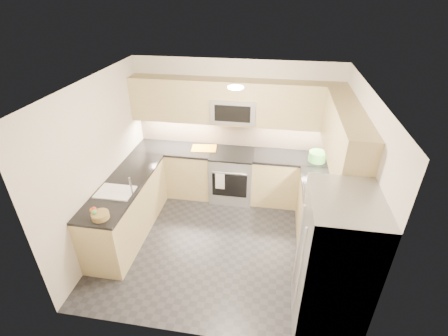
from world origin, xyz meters
TOP-DOWN VIEW (x-y plane):
  - floor at (0.00, 0.00)m, footprint 3.60×3.20m
  - ceiling at (0.00, 0.00)m, footprint 3.60×3.20m
  - wall_back at (0.00, 1.60)m, footprint 3.60×0.02m
  - wall_front at (0.00, -1.60)m, footprint 3.60×0.02m
  - wall_left at (-1.80, 0.00)m, footprint 0.02×3.20m
  - wall_right at (1.80, 0.00)m, footprint 0.02×3.20m
  - base_cab_back_left at (-1.09, 1.30)m, footprint 1.42×0.60m
  - base_cab_back_right at (1.09, 1.30)m, footprint 1.42×0.60m
  - base_cab_right at (1.50, 0.15)m, footprint 0.60×1.70m
  - base_cab_peninsula at (-1.50, 0.00)m, footprint 0.60×2.00m
  - countertop_back_left at (-1.09, 1.30)m, footprint 1.42×0.63m
  - countertop_back_right at (1.09, 1.30)m, footprint 1.42×0.63m
  - countertop_right at (1.50, 0.15)m, footprint 0.63×1.70m
  - countertop_peninsula at (-1.50, 0.00)m, footprint 0.63×2.00m
  - upper_cab_back at (0.00, 1.43)m, footprint 3.60×0.35m
  - upper_cab_right at (1.62, 0.28)m, footprint 0.35×1.95m
  - backsplash_back at (0.00, 1.60)m, footprint 3.60×0.01m
  - backsplash_right at (1.80, 0.45)m, footprint 0.01×2.30m
  - gas_range at (0.00, 1.28)m, footprint 0.76×0.65m
  - range_cooktop at (0.00, 1.28)m, footprint 0.76×0.65m
  - oven_door_glass at (0.00, 0.95)m, footprint 0.62×0.02m
  - oven_handle at (0.00, 0.93)m, footprint 0.60×0.02m
  - microwave at (0.00, 1.40)m, footprint 0.76×0.40m
  - microwave_door at (0.00, 1.20)m, footprint 0.60×0.01m
  - refrigerator at (1.45, -1.15)m, footprint 0.70×0.90m
  - fridge_handle_left at (1.08, -1.33)m, footprint 0.02×0.02m
  - fridge_handle_right at (1.08, -0.97)m, footprint 0.02×0.02m
  - sink_basin at (-1.50, -0.25)m, footprint 0.52×0.38m
  - faucet at (-1.24, -0.25)m, footprint 0.03×0.03m
  - utensil_bowl at (1.46, 1.21)m, footprint 0.31×0.31m
  - cutting_board at (-0.54, 1.35)m, footprint 0.48×0.36m
  - fruit_basket at (-1.42, -0.83)m, footprint 0.30×0.30m
  - fruit_apple at (-1.51, -0.81)m, footprint 0.07×0.07m
  - fruit_pear at (-1.48, -0.86)m, footprint 0.06×0.06m
  - dish_towel_check at (-0.16, 0.91)m, footprint 0.16×0.01m
  - fruit_orange at (-1.52, -0.83)m, footprint 0.06×0.06m

SIDE VIEW (x-z plane):
  - floor at x=0.00m, z-range 0.00..0.00m
  - base_cab_back_left at x=-1.09m, z-range 0.00..0.90m
  - base_cab_back_right at x=1.09m, z-range 0.00..0.90m
  - base_cab_right at x=1.50m, z-range 0.00..0.90m
  - base_cab_peninsula at x=-1.50m, z-range 0.00..0.90m
  - oven_door_glass at x=0.00m, z-range 0.22..0.68m
  - gas_range at x=0.00m, z-range 0.00..0.91m
  - dish_towel_check at x=-0.16m, z-range 0.40..0.70m
  - oven_handle at x=0.00m, z-range 0.71..0.73m
  - sink_basin at x=-1.50m, z-range 0.80..0.96m
  - refrigerator at x=1.45m, z-range 0.00..1.80m
  - range_cooktop at x=0.00m, z-range 0.90..0.93m
  - countertop_back_left at x=-1.09m, z-range 0.90..0.94m
  - countertop_back_right at x=1.09m, z-range 0.90..0.94m
  - countertop_right at x=1.50m, z-range 0.90..0.94m
  - countertop_peninsula at x=-1.50m, z-range 0.90..0.94m
  - cutting_board at x=-0.54m, z-range 0.94..0.95m
  - fridge_handle_left at x=1.08m, z-range 0.35..1.55m
  - fridge_handle_right at x=1.08m, z-range 0.35..1.55m
  - fruit_basket at x=-1.42m, z-range 0.94..1.02m
  - utensil_bowl at x=1.46m, z-range 0.94..1.11m
  - fruit_orange at x=-1.52m, z-range 1.02..1.08m
  - fruit_apple at x=-1.51m, z-range 1.02..1.09m
  - fruit_pear at x=-1.48m, z-range 1.02..1.09m
  - faucet at x=-1.24m, z-range 0.94..1.22m
  - backsplash_back at x=0.00m, z-range 0.94..1.45m
  - backsplash_right at x=1.80m, z-range 0.94..1.45m
  - wall_back at x=0.00m, z-range 0.00..2.50m
  - wall_front at x=0.00m, z-range 0.00..2.50m
  - wall_left at x=-1.80m, z-range 0.00..2.50m
  - wall_right at x=1.80m, z-range 0.00..2.50m
  - microwave at x=0.00m, z-range 1.50..1.90m
  - microwave_door at x=0.00m, z-range 1.56..1.84m
  - upper_cab_back at x=0.00m, z-range 1.45..2.20m
  - upper_cab_right at x=1.62m, z-range 1.45..2.20m
  - ceiling at x=0.00m, z-range 2.49..2.51m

